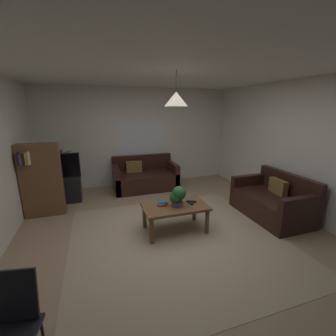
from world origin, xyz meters
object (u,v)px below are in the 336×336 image
(remote_on_table_0, at_px, (190,203))
(tv, at_px, (56,167))
(book_on_table_0, at_px, (162,205))
(tv_stand, at_px, (60,191))
(pendant_lamp, at_px, (176,99))
(book_on_table_1, at_px, (162,203))
(coffee_table, at_px, (175,210))
(couch_right_side, at_px, (272,202))
(potted_plant_on_table, at_px, (178,196))
(couch_under_window, at_px, (145,178))
(bookshelf_corner, at_px, (41,180))
(remote_on_table_1, at_px, (192,202))
(folding_chair, at_px, (7,327))
(book_on_table_2, at_px, (163,202))
(potted_palm_corner, at_px, (58,172))

(remote_on_table_0, distance_m, tv, 3.00)
(book_on_table_0, relative_size, tv_stand, 0.14)
(remote_on_table_0, distance_m, pendant_lamp, 1.69)
(book_on_table_1, bearing_deg, coffee_table, -16.33)
(couch_right_side, distance_m, potted_plant_on_table, 1.95)
(potted_plant_on_table, bearing_deg, book_on_table_0, 157.93)
(potted_plant_on_table, height_order, tv, tv)
(remote_on_table_0, xyz_separation_m, tv, (-2.26, 1.94, 0.33))
(couch_under_window, xyz_separation_m, tv_stand, (-1.98, -0.26, -0.02))
(book_on_table_1, bearing_deg, potted_plant_on_table, -23.05)
(bookshelf_corner, height_order, pendant_lamp, pendant_lamp)
(book_on_table_1, distance_m, remote_on_table_1, 0.52)
(folding_chair, bearing_deg, bookshelf_corner, 95.80)
(book_on_table_0, relative_size, book_on_table_2, 0.79)
(book_on_table_2, height_order, folding_chair, folding_chair)
(potted_plant_on_table, xyz_separation_m, tv, (-2.03, 1.98, 0.16))
(book_on_table_1, distance_m, tv_stand, 2.63)
(potted_plant_on_table, xyz_separation_m, pendant_lamp, (-0.03, 0.04, 1.50))
(remote_on_table_1, height_order, pendant_lamp, pendant_lamp)
(couch_under_window, distance_m, tv, 2.07)
(couch_right_side, relative_size, coffee_table, 1.34)
(pendant_lamp, bearing_deg, remote_on_table_0, -0.16)
(book_on_table_0, relative_size, pendant_lamp, 0.25)
(book_on_table_1, xyz_separation_m, potted_plant_on_table, (0.23, -0.10, 0.14))
(book_on_table_2, relative_size, bookshelf_corner, 0.11)
(remote_on_table_0, relative_size, tv_stand, 0.18)
(couch_right_side, xyz_separation_m, potted_plant_on_table, (-1.92, 0.03, 0.36))
(bookshelf_corner, distance_m, folding_chair, 3.04)
(book_on_table_0, bearing_deg, book_on_table_2, 3.40)
(couch_right_side, relative_size, tv, 1.49)
(tv_stand, bearing_deg, potted_plant_on_table, -44.62)
(couch_right_side, height_order, book_on_table_2, couch_right_side)
(couch_under_window, relative_size, potted_palm_corner, 1.22)
(couch_right_side, bearing_deg, coffee_table, -92.07)
(book_on_table_0, height_order, potted_plant_on_table, potted_plant_on_table)
(tv, xyz_separation_m, potted_palm_corner, (-0.05, 0.46, -0.24))
(couch_under_window, bearing_deg, remote_on_table_1, -81.30)
(coffee_table, height_order, remote_on_table_1, remote_on_table_1)
(couch_right_side, distance_m, tv, 4.46)
(bookshelf_corner, bearing_deg, book_on_table_2, -32.71)
(book_on_table_0, bearing_deg, book_on_table_1, 2.16)
(book_on_table_2, bearing_deg, pendant_lamp, -16.90)
(pendant_lamp, bearing_deg, bookshelf_corner, 148.55)
(coffee_table, height_order, remote_on_table_0, remote_on_table_0)
(book_on_table_0, distance_m, potted_palm_corner, 2.98)
(book_on_table_2, bearing_deg, remote_on_table_1, -2.71)
(tv_stand, relative_size, potted_palm_corner, 0.70)
(tv_stand, bearing_deg, book_on_table_1, -46.64)
(couch_under_window, xyz_separation_m, book_on_table_0, (-0.19, -2.16, 0.20))
(couch_under_window, distance_m, remote_on_table_0, 2.25)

